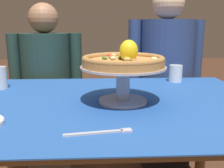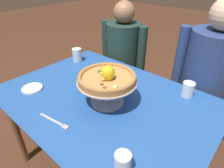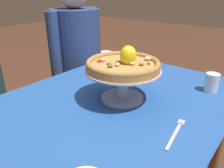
% 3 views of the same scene
% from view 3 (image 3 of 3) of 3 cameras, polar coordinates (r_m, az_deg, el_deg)
% --- Properties ---
extents(dining_table, '(1.30, 0.94, 0.71)m').
position_cam_3_polar(dining_table, '(1.06, 0.11, -9.05)').
color(dining_table, olive).
rests_on(dining_table, ground).
extents(pizza_stand, '(0.34, 0.34, 0.15)m').
position_cam_3_polar(pizza_stand, '(1.00, 2.78, 0.91)').
color(pizza_stand, '#B7B7C1').
rests_on(pizza_stand, dining_table).
extents(pizza, '(0.33, 0.33, 0.10)m').
position_cam_3_polar(pizza, '(0.97, 2.98, 5.25)').
color(pizza, '#BC8447').
rests_on(pizza, pizza_stand).
extents(water_glass_front_right, '(0.07, 0.07, 0.09)m').
position_cam_3_polar(water_glass_front_right, '(1.20, 24.49, 0.07)').
color(water_glass_front_right, white).
rests_on(water_glass_front_right, dining_table).
extents(water_glass_back_right, '(0.07, 0.07, 0.09)m').
position_cam_3_polar(water_glass_back_right, '(1.48, -1.53, 6.45)').
color(water_glass_back_right, white).
rests_on(water_glass_back_right, dining_table).
extents(dinner_fork, '(0.20, 0.05, 0.01)m').
position_cam_3_polar(dinner_fork, '(0.84, 16.34, -11.91)').
color(dinner_fork, '#B7B7C1').
rests_on(dinner_fork, dining_table).
extents(diner_right, '(0.52, 0.40, 1.26)m').
position_cam_3_polar(diner_right, '(1.75, -8.92, 4.60)').
color(diner_right, black).
rests_on(diner_right, ground).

